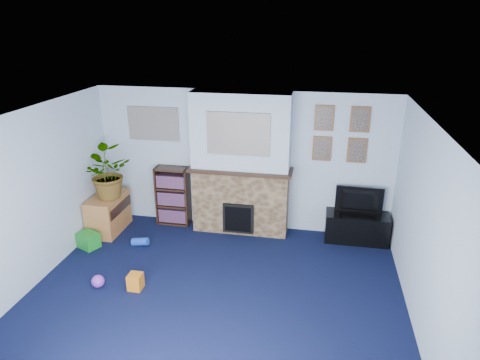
% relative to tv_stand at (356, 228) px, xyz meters
% --- Properties ---
extents(floor, '(5.00, 4.50, 0.01)m').
position_rel_tv_stand_xyz_m(floor, '(-1.95, -2.03, -0.23)').
color(floor, black).
rests_on(floor, ground).
extents(ceiling, '(5.00, 4.50, 0.01)m').
position_rel_tv_stand_xyz_m(ceiling, '(-1.95, -2.03, 2.17)').
color(ceiling, white).
rests_on(ceiling, wall_back).
extents(wall_back, '(5.00, 0.04, 2.40)m').
position_rel_tv_stand_xyz_m(wall_back, '(-1.95, 0.22, 0.97)').
color(wall_back, silver).
rests_on(wall_back, ground).
extents(wall_front, '(5.00, 0.04, 2.40)m').
position_rel_tv_stand_xyz_m(wall_front, '(-1.95, -4.28, 0.97)').
color(wall_front, silver).
rests_on(wall_front, ground).
extents(wall_left, '(0.04, 4.50, 2.40)m').
position_rel_tv_stand_xyz_m(wall_left, '(-4.45, -2.03, 0.97)').
color(wall_left, silver).
rests_on(wall_left, ground).
extents(wall_right, '(0.04, 4.50, 2.40)m').
position_rel_tv_stand_xyz_m(wall_right, '(0.55, -2.03, 0.97)').
color(wall_right, silver).
rests_on(wall_right, ground).
extents(chimney_breast, '(1.72, 0.50, 2.40)m').
position_rel_tv_stand_xyz_m(chimney_breast, '(-1.95, 0.02, 0.96)').
color(chimney_breast, brown).
rests_on(chimney_breast, ground).
extents(collage_main, '(1.00, 0.03, 0.68)m').
position_rel_tv_stand_xyz_m(collage_main, '(-1.95, -0.19, 1.55)').
color(collage_main, gray).
rests_on(collage_main, chimney_breast).
extents(collage_left, '(0.90, 0.03, 0.58)m').
position_rel_tv_stand_xyz_m(collage_left, '(-3.50, 0.21, 1.55)').
color(collage_left, gray).
rests_on(collage_left, wall_back).
extents(portrait_tl, '(0.30, 0.03, 0.40)m').
position_rel_tv_stand_xyz_m(portrait_tl, '(-0.65, 0.20, 1.77)').
color(portrait_tl, brown).
rests_on(portrait_tl, wall_back).
extents(portrait_tr, '(0.30, 0.03, 0.40)m').
position_rel_tv_stand_xyz_m(portrait_tr, '(-0.10, 0.20, 1.77)').
color(portrait_tr, brown).
rests_on(portrait_tr, wall_back).
extents(portrait_bl, '(0.30, 0.03, 0.40)m').
position_rel_tv_stand_xyz_m(portrait_bl, '(-0.65, 0.20, 1.27)').
color(portrait_bl, brown).
rests_on(portrait_bl, wall_back).
extents(portrait_br, '(0.30, 0.03, 0.40)m').
position_rel_tv_stand_xyz_m(portrait_br, '(-0.10, 0.20, 1.27)').
color(portrait_br, brown).
rests_on(portrait_br, wall_back).
extents(tv_stand, '(1.02, 0.43, 0.48)m').
position_rel_tv_stand_xyz_m(tv_stand, '(0.00, 0.00, 0.00)').
color(tv_stand, black).
rests_on(tv_stand, ground).
extents(television, '(0.76, 0.13, 0.44)m').
position_rel_tv_stand_xyz_m(television, '(0.00, 0.02, 0.48)').
color(television, black).
rests_on(television, tv_stand).
extents(bookshelf, '(0.58, 0.28, 1.05)m').
position_rel_tv_stand_xyz_m(bookshelf, '(-3.18, 0.08, 0.28)').
color(bookshelf, black).
rests_on(bookshelf, ground).
extents(sideboard, '(0.46, 0.83, 0.64)m').
position_rel_tv_stand_xyz_m(sideboard, '(-4.19, -0.41, 0.12)').
color(sideboard, '#B26F39').
rests_on(sideboard, ground).
extents(potted_plant, '(0.94, 0.87, 0.86)m').
position_rel_tv_stand_xyz_m(potted_plant, '(-4.14, -0.46, 0.85)').
color(potted_plant, '#26661E').
rests_on(potted_plant, sideboard).
extents(mantel_clock, '(0.09, 0.05, 0.13)m').
position_rel_tv_stand_xyz_m(mantel_clock, '(-2.06, -0.03, 1.00)').
color(mantel_clock, gold).
rests_on(mantel_clock, chimney_breast).
extents(mantel_candle, '(0.05, 0.05, 0.17)m').
position_rel_tv_stand_xyz_m(mantel_candle, '(-1.72, -0.03, 1.01)').
color(mantel_candle, '#B2BFC6').
rests_on(mantel_candle, chimney_breast).
extents(mantel_teddy, '(0.13, 0.13, 0.13)m').
position_rel_tv_stand_xyz_m(mantel_teddy, '(-2.54, -0.03, 0.99)').
color(mantel_teddy, gray).
rests_on(mantel_teddy, chimney_breast).
extents(mantel_can, '(0.06, 0.06, 0.12)m').
position_rel_tv_stand_xyz_m(mantel_can, '(-1.29, -0.03, 0.99)').
color(mantel_can, orange).
rests_on(mantel_can, chimney_breast).
extents(green_crate, '(0.39, 0.36, 0.25)m').
position_rel_tv_stand_xyz_m(green_crate, '(-4.25, -1.03, -0.09)').
color(green_crate, '#198C26').
rests_on(green_crate, ground).
extents(toy_ball, '(0.18, 0.18, 0.18)m').
position_rel_tv_stand_xyz_m(toy_ball, '(-3.57, -2.01, -0.14)').
color(toy_ball, purple).
rests_on(toy_ball, ground).
extents(toy_block, '(0.18, 0.18, 0.22)m').
position_rel_tv_stand_xyz_m(toy_block, '(-3.04, -1.95, -0.12)').
color(toy_block, orange).
rests_on(toy_block, ground).
extents(toy_tube, '(0.29, 0.13, 0.17)m').
position_rel_tv_stand_xyz_m(toy_tube, '(-3.45, -0.83, -0.16)').
color(toy_tube, blue).
rests_on(toy_tube, ground).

